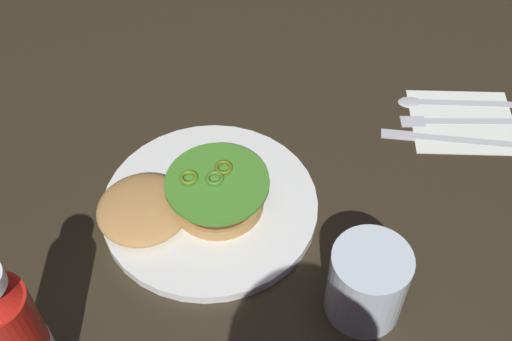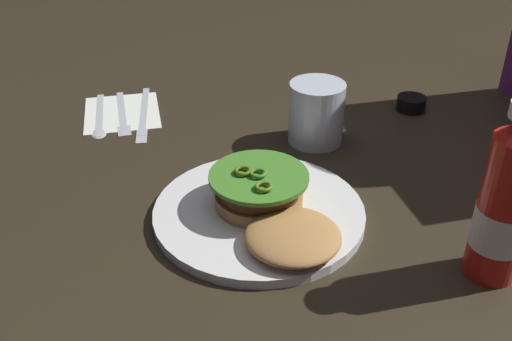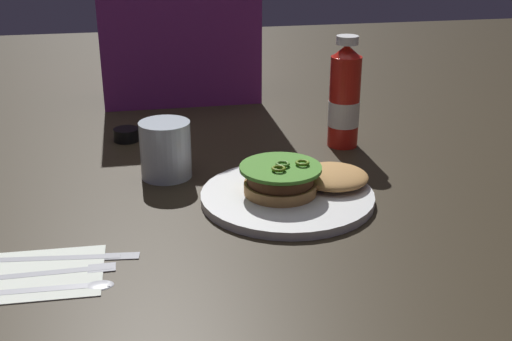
{
  "view_description": "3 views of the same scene",
  "coord_description": "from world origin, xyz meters",
  "px_view_note": "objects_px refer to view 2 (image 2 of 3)",
  "views": [
    {
      "loc": [
        0.04,
        0.4,
        0.68
      ],
      "look_at": [
        0.05,
        -0.12,
        0.08
      ],
      "focal_mm": 45.58,
      "sensor_mm": 36.0,
      "label": 1
    },
    {
      "loc": [
        0.72,
        -0.27,
        0.47
      ],
      "look_at": [
        0.06,
        -0.11,
        0.04
      ],
      "focal_mm": 41.12,
      "sensor_mm": 36.0,
      "label": 2
    },
    {
      "loc": [
        -0.13,
        -1.05,
        0.44
      ],
      "look_at": [
        0.06,
        -0.09,
        0.05
      ],
      "focal_mm": 45.81,
      "sensor_mm": 36.0,
      "label": 3
    }
  ],
  "objects_px": {
    "ketchup_bottle": "(506,205)",
    "dinner_plate": "(259,213)",
    "napkin": "(122,112)",
    "spoon_utensil": "(99,120)",
    "condiment_cup": "(411,103)",
    "fork_utensil": "(122,115)",
    "burger_sandwich": "(271,206)",
    "butter_knife": "(143,115)",
    "water_glass": "(316,113)"
  },
  "relations": [
    {
      "from": "water_glass",
      "to": "spoon_utensil",
      "type": "relative_size",
      "value": 0.57
    },
    {
      "from": "condiment_cup",
      "to": "water_glass",
      "type": "bearing_deg",
      "value": -71.79
    },
    {
      "from": "condiment_cup",
      "to": "fork_utensil",
      "type": "distance_m",
      "value": 0.52
    },
    {
      "from": "dinner_plate",
      "to": "condiment_cup",
      "type": "relative_size",
      "value": 5.42
    },
    {
      "from": "napkin",
      "to": "spoon_utensil",
      "type": "distance_m",
      "value": 0.05
    },
    {
      "from": "burger_sandwich",
      "to": "fork_utensil",
      "type": "height_order",
      "value": "burger_sandwich"
    },
    {
      "from": "ketchup_bottle",
      "to": "dinner_plate",
      "type": "bearing_deg",
      "value": -125.73
    },
    {
      "from": "napkin",
      "to": "fork_utensil",
      "type": "relative_size",
      "value": 0.84
    },
    {
      "from": "burger_sandwich",
      "to": "butter_knife",
      "type": "xyz_separation_m",
      "value": [
        -0.36,
        -0.14,
        -0.03
      ]
    },
    {
      "from": "butter_knife",
      "to": "fork_utensil",
      "type": "bearing_deg",
      "value": -105.17
    },
    {
      "from": "burger_sandwich",
      "to": "water_glass",
      "type": "height_order",
      "value": "water_glass"
    },
    {
      "from": "water_glass",
      "to": "napkin",
      "type": "xyz_separation_m",
      "value": [
        -0.18,
        -0.3,
        -0.05
      ]
    },
    {
      "from": "condiment_cup",
      "to": "spoon_utensil",
      "type": "bearing_deg",
      "value": -98.77
    },
    {
      "from": "condiment_cup",
      "to": "napkin",
      "type": "distance_m",
      "value": 0.52
    },
    {
      "from": "dinner_plate",
      "to": "spoon_utensil",
      "type": "distance_m",
      "value": 0.39
    },
    {
      "from": "ketchup_bottle",
      "to": "butter_knife",
      "type": "distance_m",
      "value": 0.63
    },
    {
      "from": "dinner_plate",
      "to": "butter_knife",
      "type": "relative_size",
      "value": 1.27
    },
    {
      "from": "condiment_cup",
      "to": "spoon_utensil",
      "type": "xyz_separation_m",
      "value": [
        -0.08,
        -0.55,
        -0.01
      ]
    },
    {
      "from": "dinner_plate",
      "to": "water_glass",
      "type": "distance_m",
      "value": 0.24
    },
    {
      "from": "condiment_cup",
      "to": "spoon_utensil",
      "type": "relative_size",
      "value": 0.29
    },
    {
      "from": "napkin",
      "to": "dinner_plate",
      "type": "bearing_deg",
      "value": 24.06
    },
    {
      "from": "dinner_plate",
      "to": "butter_knife",
      "type": "xyz_separation_m",
      "value": [
        -0.34,
        -0.13,
        -0.0
      ]
    },
    {
      "from": "burger_sandwich",
      "to": "napkin",
      "type": "xyz_separation_m",
      "value": [
        -0.39,
        -0.17,
        -0.03
      ]
    },
    {
      "from": "dinner_plate",
      "to": "fork_utensil",
      "type": "distance_m",
      "value": 0.38
    },
    {
      "from": "condiment_cup",
      "to": "napkin",
      "type": "height_order",
      "value": "condiment_cup"
    },
    {
      "from": "burger_sandwich",
      "to": "fork_utensil",
      "type": "relative_size",
      "value": 1.22
    },
    {
      "from": "fork_utensil",
      "to": "butter_knife",
      "type": "xyz_separation_m",
      "value": [
        0.01,
        0.04,
        -0.0
      ]
    },
    {
      "from": "water_glass",
      "to": "burger_sandwich",
      "type": "bearing_deg",
      "value": -32.23
    },
    {
      "from": "condiment_cup",
      "to": "butter_knife",
      "type": "bearing_deg",
      "value": -100.0
    },
    {
      "from": "spoon_utensil",
      "to": "dinner_plate",
      "type": "bearing_deg",
      "value": 31.02
    },
    {
      "from": "dinner_plate",
      "to": "napkin",
      "type": "relative_size",
      "value": 1.86
    },
    {
      "from": "spoon_utensil",
      "to": "condiment_cup",
      "type": "bearing_deg",
      "value": 81.23
    },
    {
      "from": "butter_knife",
      "to": "spoon_utensil",
      "type": "bearing_deg",
      "value": -90.93
    },
    {
      "from": "fork_utensil",
      "to": "spoon_utensil",
      "type": "bearing_deg",
      "value": -78.14
    },
    {
      "from": "dinner_plate",
      "to": "burger_sandwich",
      "type": "relative_size",
      "value": 1.28
    },
    {
      "from": "ketchup_bottle",
      "to": "napkin",
      "type": "bearing_deg",
      "value": -143.25
    },
    {
      "from": "water_glass",
      "to": "spoon_utensil",
      "type": "bearing_deg",
      "value": -113.91
    },
    {
      "from": "napkin",
      "to": "spoon_utensil",
      "type": "relative_size",
      "value": 0.86
    },
    {
      "from": "condiment_cup",
      "to": "butter_knife",
      "type": "relative_size",
      "value": 0.24
    },
    {
      "from": "water_glass",
      "to": "ketchup_bottle",
      "type": "bearing_deg",
      "value": 15.03
    },
    {
      "from": "napkin",
      "to": "water_glass",
      "type": "bearing_deg",
      "value": 59.43
    },
    {
      "from": "dinner_plate",
      "to": "burger_sandwich",
      "type": "height_order",
      "value": "burger_sandwich"
    },
    {
      "from": "dinner_plate",
      "to": "condiment_cup",
      "type": "distance_m",
      "value": 0.43
    },
    {
      "from": "burger_sandwich",
      "to": "napkin",
      "type": "height_order",
      "value": "burger_sandwich"
    },
    {
      "from": "burger_sandwich",
      "to": "water_glass",
      "type": "relative_size",
      "value": 2.19
    },
    {
      "from": "burger_sandwich",
      "to": "napkin",
      "type": "distance_m",
      "value": 0.43
    },
    {
      "from": "water_glass",
      "to": "condiment_cup",
      "type": "bearing_deg",
      "value": 108.21
    },
    {
      "from": "dinner_plate",
      "to": "burger_sandwich",
      "type": "bearing_deg",
      "value": 21.45
    },
    {
      "from": "napkin",
      "to": "condiment_cup",
      "type": "bearing_deg",
      "value": 77.63
    },
    {
      "from": "dinner_plate",
      "to": "spoon_utensil",
      "type": "bearing_deg",
      "value": -148.98
    }
  ]
}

